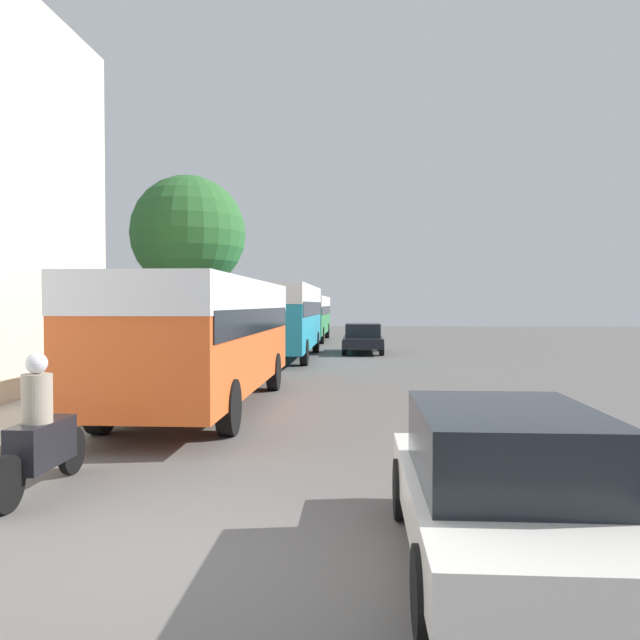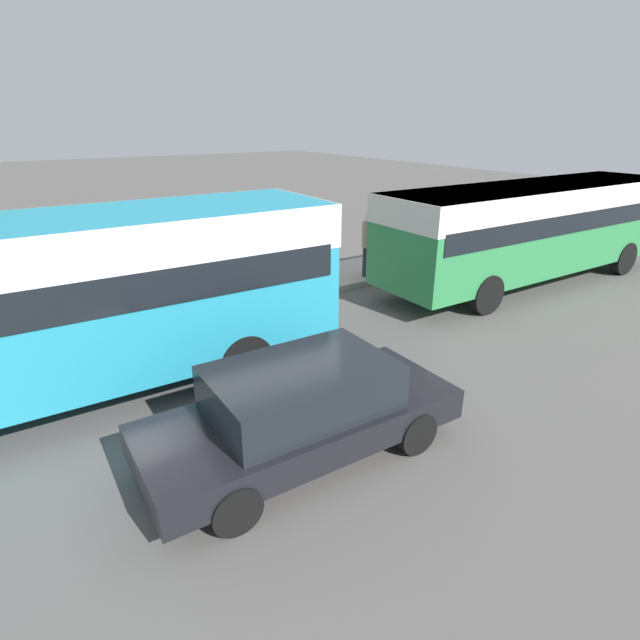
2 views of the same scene
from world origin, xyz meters
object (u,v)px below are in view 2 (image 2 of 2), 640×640
Objects in this scene: car_far_curb at (302,409)px; pedestrian_near_curb at (369,245)px; bus_following at (18,294)px; bus_third_in_line at (535,219)px.

car_far_curb is 2.44× the size of pedestrian_near_curb.
bus_following is 9.30m from pedestrian_near_curb.
pedestrian_near_curb is (-6.05, 5.84, 0.35)m from car_far_curb.
bus_following reaches higher than car_far_curb.
pedestrian_near_curb is (-2.56, -3.92, -0.74)m from bus_third_in_line.
car_far_curb is (3.48, -9.77, -1.09)m from bus_third_in_line.
pedestrian_near_curb reaches higher than car_far_curb.
bus_third_in_line is at bearing 90.54° from bus_following.
bus_third_in_line reaches higher than car_far_curb.
bus_following is 5.56× the size of pedestrian_near_curb.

